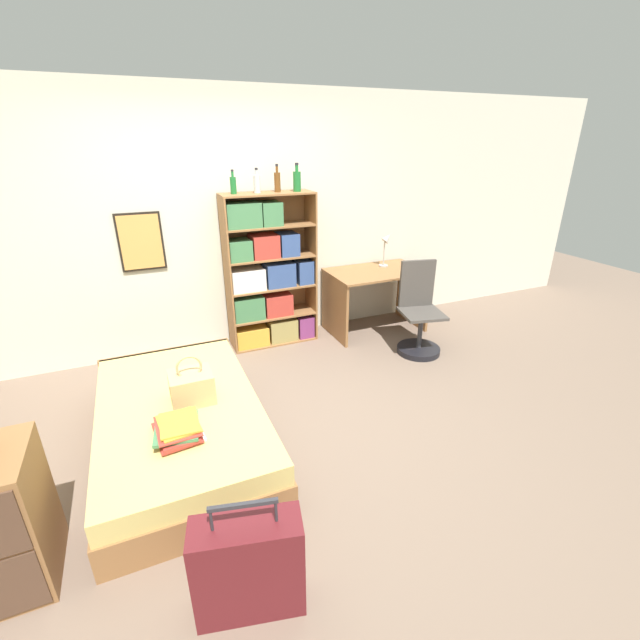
# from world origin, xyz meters

# --- Properties ---
(ground_plane) EXTENTS (14.00, 14.00, 0.00)m
(ground_plane) POSITION_xyz_m (0.00, 0.00, 0.00)
(ground_plane) COLOR #756051
(wall_back) EXTENTS (10.00, 0.09, 2.60)m
(wall_back) POSITION_xyz_m (-0.00, 1.68, 1.30)
(wall_back) COLOR beige
(wall_back) RESTS_ON ground_plane
(bed) EXTENTS (1.11, 1.88, 0.38)m
(bed) POSITION_xyz_m (-0.68, 0.02, 0.19)
(bed) COLOR olive
(bed) RESTS_ON ground_plane
(handbag) EXTENTS (0.30, 0.26, 0.36)m
(handbag) POSITION_xyz_m (-0.57, -0.00, 0.49)
(handbag) COLOR tan
(handbag) RESTS_ON bed
(book_stack_on_bed) EXTENTS (0.31, 0.37, 0.10)m
(book_stack_on_bed) POSITION_xyz_m (-0.72, -0.37, 0.43)
(book_stack_on_bed) COLOR silver
(book_stack_on_bed) RESTS_ON bed
(suitcase) EXTENTS (0.54, 0.31, 0.66)m
(suitcase) POSITION_xyz_m (-0.53, -1.35, 0.27)
(suitcase) COLOR #5B191E
(suitcase) RESTS_ON ground_plane
(bookcase) EXTENTS (0.94, 0.34, 1.62)m
(bookcase) POSITION_xyz_m (0.44, 1.46, 0.75)
(bookcase) COLOR olive
(bookcase) RESTS_ON ground_plane
(bottle_green) EXTENTS (0.06, 0.06, 0.22)m
(bottle_green) POSITION_xyz_m (0.16, 1.47, 1.71)
(bottle_green) COLOR #1E6B2D
(bottle_green) RESTS_ON bookcase
(bottle_brown) EXTENTS (0.07, 0.07, 0.23)m
(bottle_brown) POSITION_xyz_m (0.39, 1.46, 1.71)
(bottle_brown) COLOR #B7BCC1
(bottle_brown) RESTS_ON bookcase
(bottle_clear) EXTENTS (0.06, 0.06, 0.26)m
(bottle_clear) POSITION_xyz_m (0.60, 1.46, 1.72)
(bottle_clear) COLOR brown
(bottle_clear) RESTS_ON bookcase
(bottle_blue) EXTENTS (0.08, 0.08, 0.27)m
(bottle_blue) POSITION_xyz_m (0.79, 1.43, 1.73)
(bottle_blue) COLOR #1E6B2D
(bottle_blue) RESTS_ON bookcase
(desk) EXTENTS (1.09, 0.68, 0.73)m
(desk) POSITION_xyz_m (1.69, 1.29, 0.50)
(desk) COLOR olive
(desk) RESTS_ON ground_plane
(desk_lamp) EXTENTS (0.15, 0.11, 0.40)m
(desk_lamp) POSITION_xyz_m (1.87, 1.42, 1.00)
(desk_lamp) COLOR #ADA89E
(desk_lamp) RESTS_ON desk
(desk_chair) EXTENTS (0.49, 0.49, 0.96)m
(desk_chair) POSITION_xyz_m (1.83, 0.63, 0.32)
(desk_chair) COLOR black
(desk_chair) RESTS_ON ground_plane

